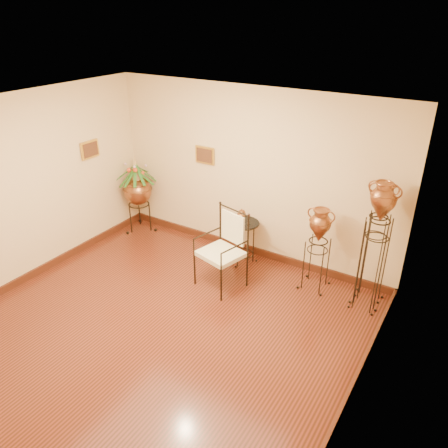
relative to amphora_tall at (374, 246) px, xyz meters
The scene contains 8 objects.
ground 3.10m from the amphora_tall, 136.94° to the right, with size 5.00×5.00×0.00m, color maroon.
room_shell 3.04m from the amphora_tall, 137.12° to the right, with size 5.02×5.02×2.81m.
amphora_tall is the anchor object (origin of this frame).
amphora_mid 0.15m from the amphora_tall, 90.00° to the left, with size 0.44×0.44×1.83m.
amphora_short 0.85m from the amphora_tall, behind, with size 0.53×0.53×1.31m.
planter_urn 4.30m from the amphora_tall, behind, with size 0.95×0.95×1.50m.
armchair 2.13m from the amphora_tall, 162.37° to the right, with size 0.81×0.77×1.20m.
side_table 2.15m from the amphora_tall, behind, with size 0.55×0.55×0.92m.
Camera 1 is at (3.13, -3.32, 3.83)m, focal length 35.00 mm.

